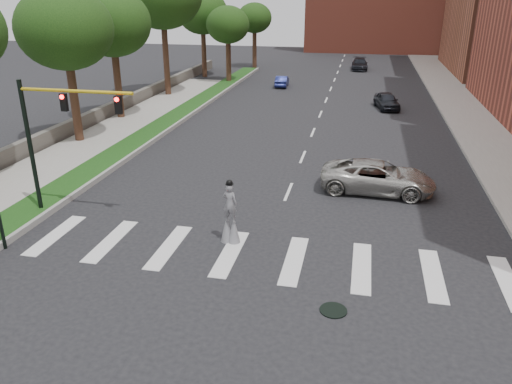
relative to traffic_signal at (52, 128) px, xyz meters
The scene contains 18 objects.
ground_plane 11.04m from the traffic_signal, 17.05° to the right, with size 160.00×160.00×0.00m, color black.
grass_median 17.56m from the traffic_signal, 95.77° to the left, with size 2.00×60.00×0.25m, color #153D11.
median_curb 17.48m from the traffic_signal, 92.25° to the left, with size 0.20×60.00×0.28m, color gray.
sidewalk_left 9.37m from the traffic_signal, 123.98° to the left, with size 4.00×60.00×0.18m, color gray.
sidewalk_right 31.58m from the traffic_signal, 44.64° to the left, with size 5.00×90.00×0.18m, color gray.
stone_wall 20.64m from the traffic_signal, 110.80° to the left, with size 0.50×56.00×1.10m, color #514D45.
manhole 14.33m from the traffic_signal, 21.36° to the right, with size 0.90×0.90×0.04m, color black.
traffic_signal is the anchor object (origin of this frame).
stilt_performer 8.88m from the traffic_signal, ahead, with size 0.84×0.57×2.75m.
suv_crossing 15.83m from the traffic_signal, 22.81° to the left, with size 2.67×5.80×1.61m, color #AFADA5.
car_near 30.62m from the traffic_signal, 59.87° to the left, with size 1.67×4.14×1.41m, color black.
car_mid 35.76m from the traffic_signal, 82.80° to the left, with size 1.24×3.55×1.17m, color navy.
car_far 51.53m from the traffic_signal, 75.99° to the left, with size 2.02×4.97×1.44m, color black.
tree_2 12.83m from the traffic_signal, 117.16° to the left, with size 6.11×6.11×10.08m.
tree_3 19.15m from the traffic_signal, 108.38° to the left, with size 5.98×5.98×9.99m.
tree_5 40.54m from the traffic_signal, 98.29° to the left, with size 5.87×5.87×9.89m.
tree_6 36.54m from the traffic_signal, 92.88° to the left, with size 4.72×4.72×8.29m.
tree_7 48.99m from the traffic_signal, 91.83° to the left, with size 4.54×4.54×8.34m.
Camera 1 is at (3.39, -15.86, 9.69)m, focal length 35.00 mm.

